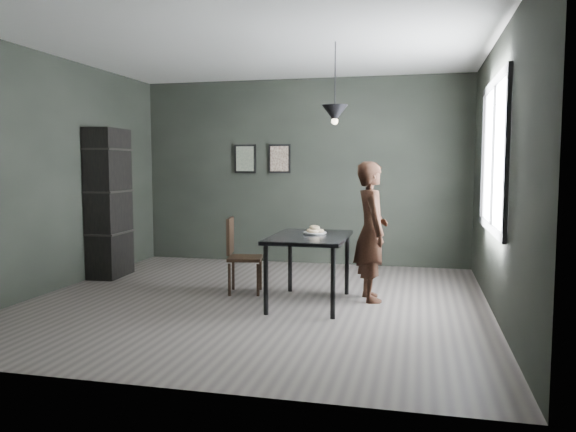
% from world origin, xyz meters
% --- Properties ---
extents(ground, '(5.00, 5.00, 0.00)m').
position_xyz_m(ground, '(0.00, 0.00, 0.00)').
color(ground, '#3D3835').
rests_on(ground, ground).
extents(back_wall, '(5.00, 0.10, 2.80)m').
position_xyz_m(back_wall, '(0.00, 2.50, 1.40)').
color(back_wall, black).
rests_on(back_wall, ground).
extents(ceiling, '(5.00, 5.00, 0.02)m').
position_xyz_m(ceiling, '(0.00, 0.00, 2.80)').
color(ceiling, silver).
rests_on(ceiling, ground).
extents(window_assembly, '(0.04, 1.96, 1.56)m').
position_xyz_m(window_assembly, '(2.47, 0.20, 1.60)').
color(window_assembly, white).
rests_on(window_assembly, ground).
extents(cafe_table, '(0.80, 1.20, 0.75)m').
position_xyz_m(cafe_table, '(0.60, 0.00, 0.67)').
color(cafe_table, black).
rests_on(cafe_table, ground).
extents(white_plate, '(0.23, 0.23, 0.01)m').
position_xyz_m(white_plate, '(0.63, 0.13, 0.76)').
color(white_plate, white).
rests_on(white_plate, cafe_table).
extents(donut_pile, '(0.20, 0.19, 0.09)m').
position_xyz_m(donut_pile, '(0.63, 0.13, 0.79)').
color(donut_pile, beige).
rests_on(donut_pile, white_plate).
extents(woman, '(0.53, 0.65, 1.54)m').
position_xyz_m(woman, '(1.23, 0.33, 0.77)').
color(woman, black).
rests_on(woman, ground).
extents(wood_chair, '(0.45, 0.45, 0.89)m').
position_xyz_m(wood_chair, '(-0.32, 0.33, 0.51)').
color(wood_chair, black).
rests_on(wood_chair, ground).
extents(shelf_unit, '(0.41, 0.68, 1.99)m').
position_xyz_m(shelf_unit, '(-2.32, 0.88, 0.99)').
color(shelf_unit, black).
rests_on(shelf_unit, ground).
extents(pendant_lamp, '(0.28, 0.28, 0.86)m').
position_xyz_m(pendant_lamp, '(0.85, 0.10, 2.05)').
color(pendant_lamp, black).
rests_on(pendant_lamp, ground).
extents(framed_print_left, '(0.34, 0.04, 0.44)m').
position_xyz_m(framed_print_left, '(-0.90, 2.47, 1.60)').
color(framed_print_left, black).
rests_on(framed_print_left, ground).
extents(framed_print_right, '(0.34, 0.04, 0.44)m').
position_xyz_m(framed_print_right, '(-0.35, 2.47, 1.60)').
color(framed_print_right, black).
rests_on(framed_print_right, ground).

